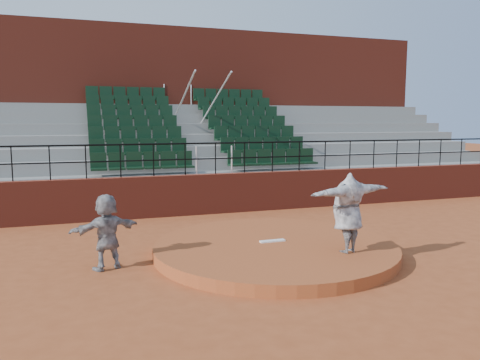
# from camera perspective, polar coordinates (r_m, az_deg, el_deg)

# --- Properties ---
(ground) EXTENTS (90.00, 90.00, 0.00)m
(ground) POSITION_cam_1_polar(r_m,az_deg,el_deg) (10.85, 4.26, -8.96)
(ground) COLOR #9A4722
(ground) RESTS_ON ground
(pitchers_mound) EXTENTS (5.50, 5.50, 0.25)m
(pitchers_mound) POSITION_cam_1_polar(r_m,az_deg,el_deg) (10.81, 4.27, -8.32)
(pitchers_mound) COLOR #A14A24
(pitchers_mound) RESTS_ON ground
(pitching_rubber) EXTENTS (0.60, 0.15, 0.03)m
(pitching_rubber) POSITION_cam_1_polar(r_m,az_deg,el_deg) (10.91, 3.97, -7.42)
(pitching_rubber) COLOR white
(pitching_rubber) RESTS_ON pitchers_mound
(boundary_wall) EXTENTS (24.00, 0.30, 1.30)m
(boundary_wall) POSITION_cam_1_polar(r_m,az_deg,el_deg) (15.33, -2.98, -1.66)
(boundary_wall) COLOR maroon
(boundary_wall) RESTS_ON ground
(wall_railing) EXTENTS (24.04, 0.05, 1.03)m
(wall_railing) POSITION_cam_1_polar(r_m,az_deg,el_deg) (15.18, -3.02, 3.50)
(wall_railing) COLOR black
(wall_railing) RESTS_ON boundary_wall
(seating_deck) EXTENTS (24.00, 5.97, 4.63)m
(seating_deck) POSITION_cam_1_polar(r_m,az_deg,el_deg) (18.75, -6.00, 2.39)
(seating_deck) COLOR gray
(seating_deck) RESTS_ON ground
(press_box_facade) EXTENTS (24.00, 3.00, 7.10)m
(press_box_facade) POSITION_cam_1_polar(r_m,az_deg,el_deg) (22.57, -8.30, 8.54)
(press_box_facade) COLOR maroon
(press_box_facade) RESTS_ON ground
(pitcher) EXTENTS (2.16, 0.98, 1.70)m
(pitcher) POSITION_cam_1_polar(r_m,az_deg,el_deg) (10.11, 13.02, -3.91)
(pitcher) COLOR black
(pitcher) RESTS_ON pitchers_mound
(fielder) EXTENTS (1.52, 0.90, 1.56)m
(fielder) POSITION_cam_1_polar(r_m,az_deg,el_deg) (9.96, -15.95, -6.06)
(fielder) COLOR black
(fielder) RESTS_ON ground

